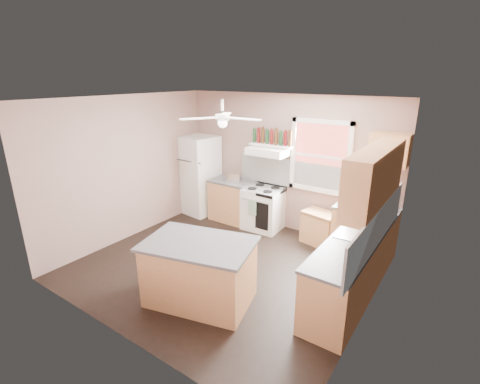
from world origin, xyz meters
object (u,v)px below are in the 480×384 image
Objects in this scene: cart at (320,228)px; refrigerator at (199,175)px; toaster at (233,177)px; island at (200,273)px; stove at (263,208)px.

refrigerator is at bearing -167.50° from cart.
toaster reaches higher than island.
cart is 2.70m from island.
toaster is at bearing -178.32° from stove.
toaster is at bearing 6.62° from refrigerator.
toaster is 0.91m from stove.
cart is at bearing -22.76° from toaster.
refrigerator is 1.73m from stove.
refrigerator is at bearing 154.77° from toaster.
cart is at bearing 8.27° from refrigerator.
refrigerator is 2.05× the size of stove.
refrigerator reaches higher than stove.
toaster is at bearing -166.69° from cart.
stove is at bearing 8.78° from refrigerator.
cart is 0.45× the size of island.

